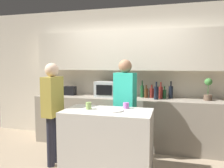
# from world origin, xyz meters

# --- Properties ---
(back_wall) EXTENTS (6.40, 0.40, 2.70)m
(back_wall) POSITION_xyz_m (0.00, 1.66, 1.54)
(back_wall) COLOR beige
(back_wall) RESTS_ON ground_plane
(back_counter) EXTENTS (3.60, 0.62, 0.93)m
(back_counter) POSITION_xyz_m (0.00, 1.39, 0.46)
(back_counter) COLOR gray
(back_counter) RESTS_ON ground_plane
(kitchen_island) EXTENTS (1.24, 0.66, 0.92)m
(kitchen_island) POSITION_xyz_m (-0.03, 0.21, 0.46)
(kitchen_island) COLOR beige
(kitchen_island) RESTS_ON ground_plane
(microwave) EXTENTS (0.52, 0.39, 0.30)m
(microwave) POSITION_xyz_m (-0.35, 1.44, 1.08)
(microwave) COLOR #B7BABC
(microwave) RESTS_ON back_counter
(toaster) EXTENTS (0.26, 0.16, 0.18)m
(toaster) POSITION_xyz_m (-1.21, 1.44, 1.02)
(toaster) COLOR black
(toaster) RESTS_ON back_counter
(potted_plant) EXTENTS (0.14, 0.14, 0.40)m
(potted_plant) POSITION_xyz_m (1.46, 1.44, 1.13)
(potted_plant) COLOR brown
(potted_plant) RESTS_ON back_counter
(bottle_0) EXTENTS (0.07, 0.07, 0.33)m
(bottle_0) POSITION_xyz_m (0.29, 1.49, 1.05)
(bottle_0) COLOR #194723
(bottle_0) RESTS_ON back_counter
(bottle_1) EXTENTS (0.07, 0.07, 0.24)m
(bottle_1) POSITION_xyz_m (0.37, 1.47, 1.02)
(bottle_1) COLOR #472814
(bottle_1) RESTS_ON back_counter
(bottle_2) EXTENTS (0.09, 0.09, 0.25)m
(bottle_2) POSITION_xyz_m (0.47, 1.49, 1.02)
(bottle_2) COLOR maroon
(bottle_2) RESTS_ON back_counter
(bottle_3) EXTENTS (0.09, 0.09, 0.32)m
(bottle_3) POSITION_xyz_m (0.57, 1.32, 1.05)
(bottle_3) COLOR black
(bottle_3) RESTS_ON back_counter
(bottle_4) EXTENTS (0.07, 0.07, 0.31)m
(bottle_4) POSITION_xyz_m (0.65, 1.43, 1.05)
(bottle_4) COLOR maroon
(bottle_4) RESTS_ON back_counter
(bottle_5) EXTENTS (0.07, 0.07, 0.23)m
(bottle_5) POSITION_xyz_m (0.71, 1.47, 1.02)
(bottle_5) COLOR #194723
(bottle_5) RESTS_ON back_counter
(bottle_6) EXTENTS (0.08, 0.08, 0.32)m
(bottle_6) POSITION_xyz_m (0.82, 1.51, 1.05)
(bottle_6) COLOR black
(bottle_6) RESTS_ON back_counter
(plate_on_island) EXTENTS (0.26, 0.26, 0.01)m
(plate_on_island) POSITION_xyz_m (0.06, 0.20, 0.93)
(plate_on_island) COLOR white
(plate_on_island) RESTS_ON kitchen_island
(cup_0) EXTENTS (0.08, 0.08, 0.10)m
(cup_0) POSITION_xyz_m (-0.32, 0.22, 0.97)
(cup_0) COLOR #93B862
(cup_0) RESTS_ON kitchen_island
(cup_1) EXTENTS (0.09, 0.09, 0.09)m
(cup_1) POSITION_xyz_m (0.19, 0.42, 0.96)
(cup_1) COLOR #C567CE
(cup_1) RESTS_ON kitchen_island
(person_left) EXTENTS (0.22, 0.35, 1.58)m
(person_left) POSITION_xyz_m (-0.93, 0.28, 0.94)
(person_left) COLOR black
(person_left) RESTS_ON ground_plane
(person_center) EXTENTS (0.37, 0.26, 1.64)m
(person_center) POSITION_xyz_m (0.10, 0.80, 0.98)
(person_center) COLOR black
(person_center) RESTS_ON ground_plane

